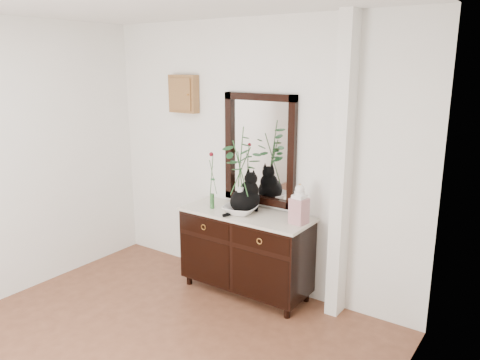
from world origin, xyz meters
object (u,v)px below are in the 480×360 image
Objects in this scene: ginger_jar at (299,203)px; sideboard at (246,249)px; cat at (245,192)px; lotus_bowl at (240,210)px.

sideboard is at bearing -178.05° from ginger_jar.
cat is at bearing 152.79° from sideboard.
ginger_jar is (0.60, 0.07, 0.15)m from lotus_bowl.
cat is 0.59m from ginger_jar.
ginger_jar is (0.57, 0.02, 0.56)m from sideboard.
lotus_bowl is 0.88× the size of ginger_jar.
cat is at bearing 77.15° from lotus_bowl.
sideboard is 3.53× the size of ginger_jar.
sideboard is 0.80m from ginger_jar.
ginger_jar is (0.58, 0.01, -0.01)m from cat.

